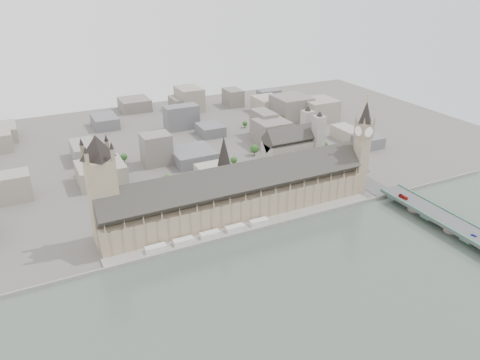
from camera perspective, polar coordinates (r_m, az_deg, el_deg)
name	(u,v)px	position (r m, az deg, el deg)	size (l,w,h in m)	color
ground	(246,224)	(442.50, 0.74, -5.43)	(900.00, 900.00, 0.00)	#595651
river_thames	(361,339)	(333.40, 14.49, -18.23)	(600.00, 600.00, 0.00)	#47544B
embankment_wall	(254,230)	(430.34, 1.66, -6.16)	(600.00, 1.50, 3.00)	gray
river_terrace	(250,227)	(436.27, 1.19, -5.76)	(270.00, 15.00, 2.00)	gray
terrace_tents	(210,234)	(420.62, -3.70, -6.61)	(118.00, 7.00, 4.00)	silver
palace_of_westminster	(237,194)	(447.09, -0.39, -1.77)	(265.00, 40.73, 55.44)	#9D886A
elizabeth_tower	(363,141)	(495.99, 14.73, 4.60)	(17.00, 17.00, 107.50)	#9D886A
victoria_tower	(102,186)	(405.68, -16.48, -0.70)	(30.00, 30.00, 100.00)	#9D886A
central_tower	(224,160)	(433.71, -1.96, 2.46)	(13.00, 13.00, 48.00)	gray
westminster_bridge	(445,223)	(474.17, 23.67, -4.81)	(25.00, 325.00, 10.25)	#474749
westminster_abbey	(293,148)	(556.58, 6.48, 3.89)	(68.00, 36.00, 64.00)	gray
city_skyline_inland	(164,130)	(643.27, -9.31, 6.08)	(720.00, 360.00, 38.00)	gray
park_trees	(211,194)	(483.09, -3.56, -1.69)	(110.00, 30.00, 15.00)	#1D4C1B
red_bus_north	(403,197)	(494.40, 19.28, -1.95)	(2.43, 10.37, 2.89)	red
car_blue	(474,235)	(452.14, 26.62, -6.04)	(1.94, 4.83, 1.65)	#1B2BB3
car_approach	(367,171)	(545.64, 15.21, 1.10)	(2.25, 5.53, 1.61)	gray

